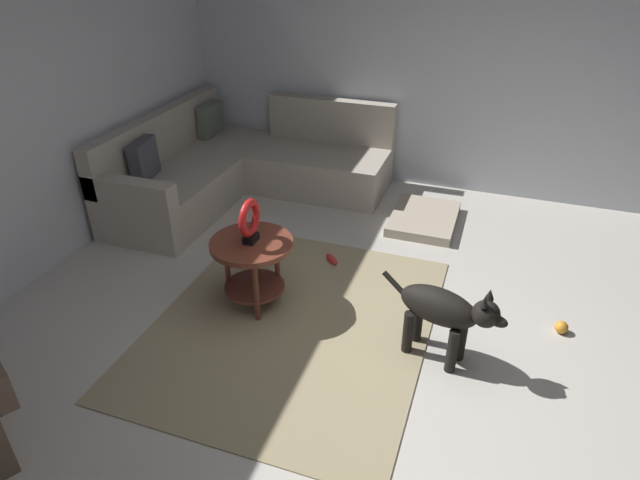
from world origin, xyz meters
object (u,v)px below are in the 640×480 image
object	(u,v)px
dog	(444,312)
dog_toy_bone	(332,259)
dog_bed_mat	(424,219)
dog_toy_ball	(561,327)
side_table	(252,256)
sectional_couch	(240,169)
torus_sculpture	(250,220)

from	to	relation	value
dog	dog_toy_bone	xyz separation A→B (m)	(0.88, 1.03, -0.35)
dog_bed_mat	dog_toy_ball	world-z (taller)	dog_toy_ball
side_table	dog	size ratio (longest dim) A/B	0.72
side_table	dog_toy_bone	bearing A→B (deg)	-26.68
dog_bed_mat	dog_toy_ball	xyz separation A→B (m)	(-1.30, -1.20, 0.00)
sectional_couch	dog	world-z (taller)	sectional_couch
dog_bed_mat	dog	world-z (taller)	dog
side_table	torus_sculpture	size ratio (longest dim) A/B	1.84
dog_bed_mat	dog_toy_ball	size ratio (longest dim) A/B	8.78
sectional_couch	dog_toy_bone	bearing A→B (deg)	-126.11
side_table	dog_bed_mat	xyz separation A→B (m)	(1.69, -0.98, -0.37)
torus_sculpture	dog_bed_mat	bearing A→B (deg)	-30.11
side_table	dog_toy_bone	size ratio (longest dim) A/B	3.33
side_table	dog	world-z (taller)	dog
dog_toy_ball	dog_toy_bone	distance (m)	1.84
sectional_couch	dog	size ratio (longest dim) A/B	2.71
dog_toy_ball	dog_toy_bone	xyz separation A→B (m)	(0.34, 1.81, -0.02)
sectional_couch	dog	bearing A→B (deg)	-128.00
sectional_couch	dog_bed_mat	size ratio (longest dim) A/B	2.81
dog_toy_bone	side_table	bearing A→B (deg)	153.32
dog_toy_bone	dog_bed_mat	bearing A→B (deg)	-32.56
dog	dog_toy_bone	bearing A→B (deg)	-114.37
torus_sculpture	dog_bed_mat	size ratio (longest dim) A/B	0.41
sectional_couch	dog_toy_ball	bearing A→B (deg)	-112.57
sectional_couch	dog_toy_ball	world-z (taller)	sectional_couch
side_table	dog_bed_mat	world-z (taller)	side_table
sectional_couch	side_table	bearing A→B (deg)	-150.53
side_table	dog_bed_mat	bearing A→B (deg)	-30.11
dog_bed_mat	torus_sculpture	bearing A→B (deg)	149.89
side_table	dog_bed_mat	distance (m)	1.99
side_table	dog_toy_ball	bearing A→B (deg)	-79.76
dog_bed_mat	dog	xyz separation A→B (m)	(-1.84, -0.42, 0.33)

